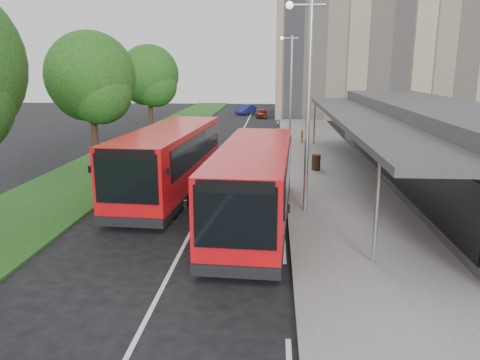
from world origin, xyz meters
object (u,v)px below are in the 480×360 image
Objects in this scene: tree_far at (149,79)px; bus_second at (170,161)px; car_near at (262,113)px; car_far at (246,109)px; bus_main at (254,185)px; bollard at (302,137)px; tree_mid at (91,82)px; litter_bin at (316,162)px; lamp_post_far at (290,81)px; lamp_post_near at (306,95)px.

bus_second is at bearing -72.46° from tree_far.
car_far is at bearing 117.31° from car_near.
bus_main is at bearing -63.68° from car_far.
car_far reaches higher than bollard.
tree_far is (0.00, 12.00, -0.11)m from tree_mid.
tree_far is 8.00× the size of bollard.
tree_mid is 0.73× the size of bus_main.
car_near is (8.45, 17.76, -4.34)m from tree_far.
bus_main is at bearing -65.65° from tree_far.
tree_far reaches higher than bus_second.
bus_second reaches higher than car_far.
tree_far is at bearing -116.16° from car_near.
bus_second is (-4.04, 3.98, 0.05)m from bus_main.
car_near is at bearing 100.45° from bollard.
bus_main reaches higher than car_far.
litter_bin is (3.08, 9.03, -0.93)m from bus_main.
tree_far is at bearing 90.00° from tree_mid.
bollard is (2.82, 18.68, -0.89)m from bus_main.
bus_main is (-1.90, -21.33, -3.20)m from lamp_post_far.
bus_second is 38.13m from car_far.
lamp_post_far reaches higher than car_near.
lamp_post_near is at bearing -90.00° from lamp_post_far.
litter_bin is (1.17, 7.69, -4.13)m from lamp_post_near.
car_far is (-2.09, 3.93, 0.09)m from car_near.
tree_far reaches higher than car_far.
bus_second is at bearing -144.63° from litter_bin.
lamp_post_far is at bearing 95.43° from litter_bin.
lamp_post_near is at bearing -32.36° from tree_mid.
tree_far is 2.50× the size of car_near.
lamp_post_far is at bearing 4.87° from tree_far.
tree_far is 0.94× the size of lamp_post_far.
bus_main is at bearing -42.27° from tree_mid.
tree_mid is 2.11× the size of car_far.
lamp_post_far reaches higher than bus_main.
tree_far is 0.94× the size of lamp_post_near.
bollard is 0.31× the size of car_near.
bus_main is at bearing -95.10° from lamp_post_far.
tree_mid reaches higher than bus_main.
bus_second is at bearing -108.90° from lamp_post_far.
lamp_post_near is 37.14m from car_near.
bus_main is (9.22, -20.38, -3.34)m from tree_far.
car_near is at bearing 97.53° from litter_bin.
bus_second is at bearing -40.36° from tree_mid.
lamp_post_near is at bearing -93.01° from bollard.
lamp_post_near is 7.23m from bus_second.
tree_mid is at bearing -130.68° from lamp_post_far.
lamp_post_far is 18.61m from bus_second.
lamp_post_near is at bearing -98.65° from litter_bin.
tree_mid reaches higher than bollard.
lamp_post_far reaches higher than bus_second.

